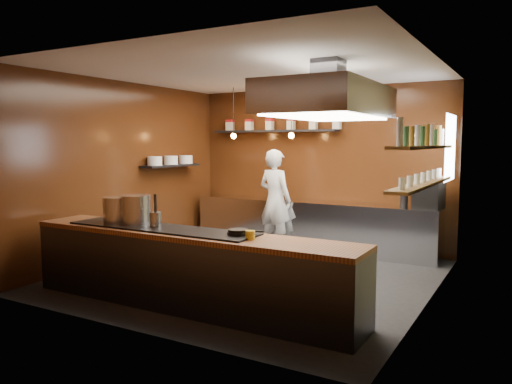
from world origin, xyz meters
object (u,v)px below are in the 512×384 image
Objects in this scene: stockpot_large at (136,209)px; chef at (275,200)px; extractor_hood at (328,100)px; espresso_machine at (429,196)px; stockpot_small at (116,209)px.

stockpot_large is 0.20× the size of chef.
espresso_machine is at bearing 72.70° from extractor_hood.
chef reaches higher than stockpot_small.
extractor_hood is at bearing 141.57° from chef.
extractor_hood is at bearing 24.13° from stockpot_small.
espresso_machine is at bearing 51.00° from stockpot_large.
extractor_hood is 1.08× the size of chef.
extractor_hood reaches higher than espresso_machine.
extractor_hood reaches higher than stockpot_large.
stockpot_large is 0.35m from stockpot_small.
espresso_machine is (0.78, 2.52, -1.39)m from extractor_hood.
espresso_machine is (2.95, 3.64, -0.01)m from stockpot_large.
extractor_hood reaches higher than stockpot_small.
stockpot_large is 1.09× the size of stockpot_small.
stockpot_large is (-2.17, -1.13, -1.38)m from extractor_hood.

